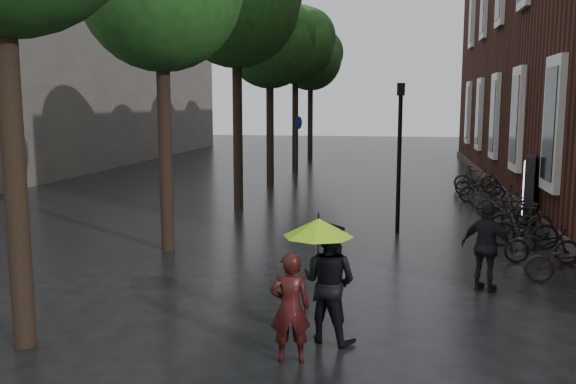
% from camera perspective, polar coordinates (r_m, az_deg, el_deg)
% --- Properties ---
extents(bg_building, '(16.00, 30.00, 14.00)m').
position_cam_1_polar(bg_building, '(42.01, -24.26, 12.31)').
color(bg_building, '#47423D').
rests_on(bg_building, ground).
extents(street_trees, '(4.33, 34.03, 8.91)m').
position_cam_1_polar(street_trees, '(23.46, -3.19, 15.13)').
color(street_trees, black).
rests_on(street_trees, ground).
extents(person_burgundy, '(0.63, 0.49, 1.54)m').
position_cam_1_polar(person_burgundy, '(8.50, 0.20, -10.76)').
color(person_burgundy, black).
rests_on(person_burgundy, ground).
extents(person_black, '(1.07, 0.96, 1.81)m').
position_cam_1_polar(person_black, '(9.19, 3.87, -8.43)').
color(person_black, black).
rests_on(person_black, ground).
extents(lime_umbrella, '(1.02, 1.02, 1.50)m').
position_cam_1_polar(lime_umbrella, '(8.66, 2.86, -3.33)').
color(lime_umbrella, black).
rests_on(lime_umbrella, ground).
extents(pedestrian_walking, '(1.08, 0.88, 1.72)m').
position_cam_1_polar(pedestrian_walking, '(12.15, 18.12, -4.90)').
color(pedestrian_walking, black).
rests_on(pedestrian_walking, ground).
extents(parked_bicycles, '(2.09, 13.75, 1.03)m').
position_cam_1_polar(parked_bicycles, '(19.85, 19.46, -1.11)').
color(parked_bicycles, black).
rests_on(parked_bicycles, ground).
extents(ad_lightbox, '(0.30, 1.33, 2.00)m').
position_cam_1_polar(ad_lightbox, '(19.70, 21.65, 0.30)').
color(ad_lightbox, black).
rests_on(ad_lightbox, ground).
extents(lamp_post, '(0.21, 0.21, 4.08)m').
position_cam_1_polar(lamp_post, '(16.79, 10.40, 4.52)').
color(lamp_post, black).
rests_on(lamp_post, ground).
extents(cycle_sign, '(0.16, 0.55, 3.00)m').
position_cam_1_polar(cycle_sign, '(26.04, 0.88, 4.86)').
color(cycle_sign, '#262628').
rests_on(cycle_sign, ground).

